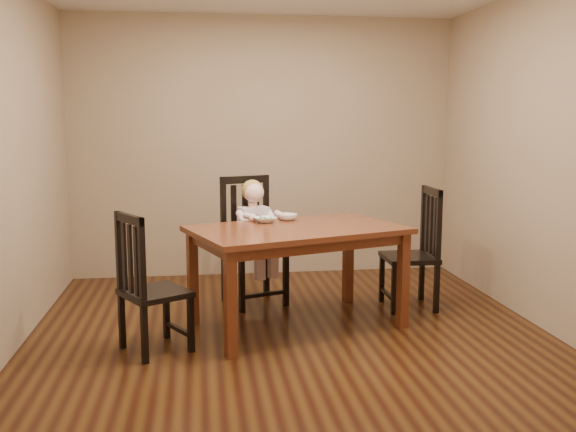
{
  "coord_description": "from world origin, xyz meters",
  "views": [
    {
      "loc": [
        -0.67,
        -4.74,
        1.65
      ],
      "look_at": [
        0.02,
        0.25,
        0.88
      ],
      "focal_mm": 40.0,
      "sensor_mm": 36.0,
      "label": 1
    }
  ],
  "objects": [
    {
      "name": "chair_right",
      "position": [
        1.19,
        0.56,
        0.51
      ],
      "size": [
        0.44,
        0.46,
        1.06
      ],
      "rotation": [
        0.0,
        0.0,
        1.55
      ],
      "color": "black",
      "rests_on": "room"
    },
    {
      "name": "chair_left",
      "position": [
        -1.05,
        -0.25,
        0.48
      ],
      "size": [
        0.58,
        0.58,
        1.01
      ],
      "rotation": [
        0.0,
        0.0,
        -1.05
      ],
      "color": "black",
      "rests_on": "room"
    },
    {
      "name": "fork",
      "position": [
        -0.18,
        0.39,
        0.85
      ],
      "size": [
        0.11,
        0.09,
        0.05
      ],
      "rotation": [
        0.0,
        0.0,
        0.88
      ],
      "color": "silver",
      "rests_on": "bowl_peas"
    },
    {
      "name": "bowl_peas",
      "position": [
        -0.15,
        0.43,
        0.83
      ],
      "size": [
        0.22,
        0.22,
        0.04
      ],
      "primitive_type": "imported",
      "rotation": [
        0.0,
        0.0,
        0.24
      ],
      "color": "white",
      "rests_on": "dining_table"
    },
    {
      "name": "chair_child",
      "position": [
        -0.22,
        0.91,
        0.55
      ],
      "size": [
        0.62,
        0.61,
        1.14
      ],
      "rotation": [
        0.0,
        0.0,
        3.48
      ],
      "color": "black",
      "rests_on": "room"
    },
    {
      "name": "bowl_veg",
      "position": [
        0.05,
        0.52,
        0.83
      ],
      "size": [
        0.18,
        0.18,
        0.05
      ],
      "primitive_type": "imported",
      "rotation": [
        0.0,
        0.0,
        0.09
      ],
      "color": "white",
      "rests_on": "dining_table"
    },
    {
      "name": "dining_table",
      "position": [
        0.08,
        0.17,
        0.71
      ],
      "size": [
        1.84,
        1.44,
        0.81
      ],
      "rotation": [
        0.0,
        0.0,
        0.33
      ],
      "color": "#4B2311",
      "rests_on": "room"
    },
    {
      "name": "room",
      "position": [
        0.0,
        0.0,
        1.35
      ],
      "size": [
        4.01,
        4.01,
        2.71
      ],
      "color": "#43260E",
      "rests_on": "ground"
    },
    {
      "name": "toddler",
      "position": [
        -0.2,
        0.85,
        0.69
      ],
      "size": [
        0.45,
        0.5,
        0.57
      ],
      "primitive_type": null,
      "rotation": [
        0.0,
        0.0,
        3.48
      ],
      "color": "white",
      "rests_on": "chair_child"
    }
  ]
}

